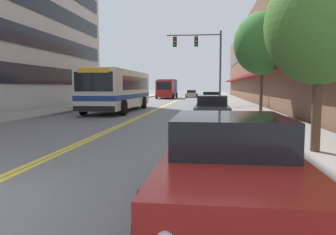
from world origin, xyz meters
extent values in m
plane|color=slate|center=(0.00, 37.00, 0.00)|extent=(240.00, 240.00, 0.00)
cube|color=gray|center=(-7.08, 37.00, 0.08)|extent=(3.17, 106.00, 0.16)
cube|color=gray|center=(7.08, 37.00, 0.08)|extent=(3.17, 106.00, 0.16)
cube|color=yellow|center=(-0.10, 37.00, 0.00)|extent=(0.14, 106.00, 0.01)
cube|color=yellow|center=(0.10, 37.00, 0.00)|extent=(0.14, 106.00, 0.01)
cube|color=black|center=(-8.88, 23.90, 2.72)|extent=(0.08, 18.66, 1.40)
cube|color=black|center=(-8.88, 23.90, 5.44)|extent=(0.08, 18.66, 1.40)
cube|color=black|center=(-8.88, 23.90, 8.16)|extent=(0.08, 18.66, 1.40)
cube|color=brown|center=(12.92, 37.00, 5.31)|extent=(8.00, 68.00, 10.62)
cube|color=maroon|center=(8.37, 37.00, 2.90)|extent=(1.10, 61.20, 0.24)
cube|color=black|center=(8.88, 37.00, 6.58)|extent=(0.08, 61.20, 1.40)
cube|color=silver|center=(-2.54, 19.50, 1.65)|extent=(2.59, 10.75, 2.61)
cube|color=navy|center=(-2.54, 19.50, 1.13)|extent=(2.61, 10.77, 0.32)
cube|color=black|center=(-2.54, 20.04, 2.07)|extent=(2.62, 8.39, 0.94)
cube|color=black|center=(-2.54, 14.10, 2.12)|extent=(2.33, 0.04, 1.15)
cube|color=yellow|center=(-2.54, 14.09, 2.78)|extent=(1.87, 0.06, 0.28)
cube|color=black|center=(-2.54, 14.08, 0.53)|extent=(2.54, 0.08, 0.32)
cylinder|color=black|center=(-3.87, 15.84, 0.50)|extent=(0.30, 1.00, 1.00)
cylinder|color=black|center=(-1.22, 15.84, 0.50)|extent=(0.30, 1.00, 1.00)
cylinder|color=black|center=(-3.87, 22.46, 0.50)|extent=(0.30, 1.00, 1.00)
cylinder|color=black|center=(-1.22, 22.46, 0.50)|extent=(0.30, 1.00, 1.00)
cube|color=#232328|center=(-4.35, 29.87, 0.54)|extent=(1.92, 4.26, 0.74)
cube|color=black|center=(-4.35, 30.04, 1.11)|extent=(1.65, 1.88, 0.42)
cylinder|color=black|center=(-5.33, 28.55, 0.30)|extent=(0.22, 0.61, 0.61)
cylinder|color=black|center=(-3.37, 28.55, 0.30)|extent=(0.22, 0.61, 0.61)
cylinder|color=black|center=(-5.33, 31.19, 0.30)|extent=(0.22, 0.61, 0.61)
cylinder|color=black|center=(-3.37, 31.19, 0.30)|extent=(0.22, 0.61, 0.61)
sphere|color=silver|center=(-5.02, 27.72, 0.57)|extent=(0.16, 0.16, 0.16)
sphere|color=silver|center=(-3.68, 27.72, 0.57)|extent=(0.16, 0.16, 0.16)
cube|color=red|center=(-5.04, 32.01, 0.57)|extent=(0.18, 0.04, 0.10)
cube|color=red|center=(-3.66, 32.01, 0.57)|extent=(0.18, 0.04, 0.10)
cube|color=maroon|center=(4.45, 0.50, 0.53)|extent=(1.92, 4.53, 0.69)
cube|color=black|center=(4.45, 0.68, 1.14)|extent=(1.65, 1.99, 0.52)
cylinder|color=black|center=(3.47, -0.90, 0.35)|extent=(0.22, 0.69, 0.69)
cylinder|color=black|center=(5.43, -0.90, 0.35)|extent=(0.22, 0.69, 0.69)
cylinder|color=black|center=(3.47, 1.91, 0.35)|extent=(0.22, 0.69, 0.69)
cylinder|color=black|center=(5.43, 1.91, 0.35)|extent=(0.22, 0.69, 0.69)
cube|color=red|center=(3.76, 2.78, 0.57)|extent=(0.18, 0.04, 0.10)
cube|color=red|center=(5.14, 2.78, 0.57)|extent=(0.18, 0.04, 0.10)
cube|color=#19234C|center=(4.42, 30.50, 0.52)|extent=(1.95, 4.79, 0.66)
cube|color=black|center=(4.42, 30.69, 1.06)|extent=(1.67, 2.11, 0.43)
cylinder|color=black|center=(3.43, 29.01, 0.34)|extent=(0.22, 0.68, 0.68)
cylinder|color=black|center=(5.42, 29.01, 0.34)|extent=(0.22, 0.68, 0.68)
cylinder|color=black|center=(3.43, 31.98, 0.34)|extent=(0.22, 0.68, 0.68)
cylinder|color=black|center=(5.42, 31.98, 0.34)|extent=(0.22, 0.68, 0.68)
sphere|color=silver|center=(3.74, 28.08, 0.55)|extent=(0.16, 0.16, 0.16)
sphere|color=silver|center=(5.10, 28.08, 0.55)|extent=(0.16, 0.16, 0.16)
cube|color=red|center=(3.72, 32.91, 0.55)|extent=(0.18, 0.04, 0.10)
cube|color=red|center=(5.12, 32.91, 0.55)|extent=(0.18, 0.04, 0.10)
cube|color=#38383D|center=(4.31, 12.94, 0.50)|extent=(1.75, 4.47, 0.67)
cube|color=black|center=(4.31, 13.12, 1.10)|extent=(1.50, 1.97, 0.52)
cylinder|color=black|center=(3.42, 11.56, 0.31)|extent=(0.22, 0.61, 0.61)
cylinder|color=black|center=(5.21, 11.56, 0.31)|extent=(0.22, 0.61, 0.61)
cylinder|color=black|center=(3.42, 14.33, 0.31)|extent=(0.22, 0.61, 0.61)
cylinder|color=black|center=(5.21, 14.33, 0.31)|extent=(0.22, 0.61, 0.61)
sphere|color=silver|center=(3.70, 10.69, 0.54)|extent=(0.16, 0.16, 0.16)
sphere|color=silver|center=(4.93, 10.69, 0.54)|extent=(0.16, 0.16, 0.16)
cube|color=red|center=(3.68, 15.19, 0.54)|extent=(0.18, 0.04, 0.10)
cube|color=red|center=(4.94, 15.19, 0.54)|extent=(0.18, 0.04, 0.10)
cube|color=#BCAD89|center=(1.28, 51.53, 0.46)|extent=(1.71, 4.44, 0.58)
cube|color=black|center=(1.28, 51.71, 0.98)|extent=(1.47, 1.95, 0.47)
cylinder|color=black|center=(0.40, 50.15, 0.31)|extent=(0.22, 0.63, 0.63)
cylinder|color=black|center=(2.15, 50.15, 0.31)|extent=(0.22, 0.63, 0.63)
cylinder|color=black|center=(0.40, 52.90, 0.31)|extent=(0.22, 0.63, 0.63)
cylinder|color=black|center=(2.15, 52.90, 0.31)|extent=(0.22, 0.63, 0.63)
sphere|color=silver|center=(0.68, 49.29, 0.49)|extent=(0.16, 0.16, 0.16)
sphere|color=silver|center=(1.88, 49.29, 0.49)|extent=(0.16, 0.16, 0.16)
cube|color=red|center=(0.66, 53.76, 0.49)|extent=(0.18, 0.04, 0.10)
cube|color=red|center=(1.89, 53.76, 0.49)|extent=(0.18, 0.04, 0.10)
cube|color=maroon|center=(-2.28, 43.66, 1.49)|extent=(2.44, 2.18, 2.47)
cube|color=black|center=(-2.28, 42.55, 1.93)|extent=(2.07, 0.04, 1.09)
cube|color=#335699|center=(-2.28, 47.29, 1.58)|extent=(2.49, 5.08, 2.65)
cylinder|color=black|center=(-3.53, 43.66, 0.42)|extent=(0.28, 0.84, 0.84)
cylinder|color=black|center=(-1.03, 43.66, 0.42)|extent=(0.28, 0.84, 0.84)
cylinder|color=black|center=(-3.53, 48.81, 0.42)|extent=(0.28, 0.84, 0.84)
cylinder|color=black|center=(-1.03, 48.81, 0.42)|extent=(0.28, 0.84, 0.84)
cylinder|color=#47474C|center=(5.20, 26.92, 3.49)|extent=(0.18, 0.18, 6.99)
cylinder|color=#47474C|center=(2.68, 26.92, 6.64)|extent=(5.04, 0.11, 0.11)
cube|color=black|center=(2.93, 26.92, 6.04)|extent=(0.34, 0.26, 0.92)
sphere|color=red|center=(2.93, 26.76, 6.31)|extent=(0.18, 0.18, 0.18)
sphere|color=yellow|center=(2.93, 26.76, 6.04)|extent=(0.18, 0.18, 0.18)
sphere|color=green|center=(2.93, 26.76, 5.76)|extent=(0.18, 0.18, 0.18)
cylinder|color=black|center=(2.93, 26.92, 6.57)|extent=(0.02, 0.02, 0.14)
cube|color=black|center=(0.91, 26.92, 6.04)|extent=(0.34, 0.26, 0.92)
sphere|color=red|center=(0.91, 26.76, 6.31)|extent=(0.18, 0.18, 0.18)
sphere|color=yellow|center=(0.91, 26.76, 6.04)|extent=(0.18, 0.18, 0.18)
sphere|color=green|center=(0.91, 26.76, 5.76)|extent=(0.18, 0.18, 0.18)
cylinder|color=black|center=(0.91, 26.92, 6.57)|extent=(0.02, 0.02, 0.14)
cylinder|color=brown|center=(6.90, 4.46, 1.19)|extent=(0.24, 0.24, 2.07)
ellipsoid|color=#42752D|center=(6.90, 4.46, 3.40)|extent=(2.75, 2.75, 3.03)
cylinder|color=brown|center=(7.27, 15.84, 1.55)|extent=(0.18, 0.18, 2.78)
ellipsoid|color=#387F33|center=(7.27, 15.84, 4.37)|extent=(3.38, 3.38, 3.72)
cylinder|color=red|center=(5.95, 7.39, 0.50)|extent=(0.26, 0.26, 0.68)
sphere|color=red|center=(5.95, 7.39, 0.90)|extent=(0.23, 0.23, 0.23)
cylinder|color=red|center=(5.78, 7.39, 0.57)|extent=(0.08, 0.12, 0.12)
camera|label=1|loc=(4.12, -4.37, 1.84)|focal=35.00mm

